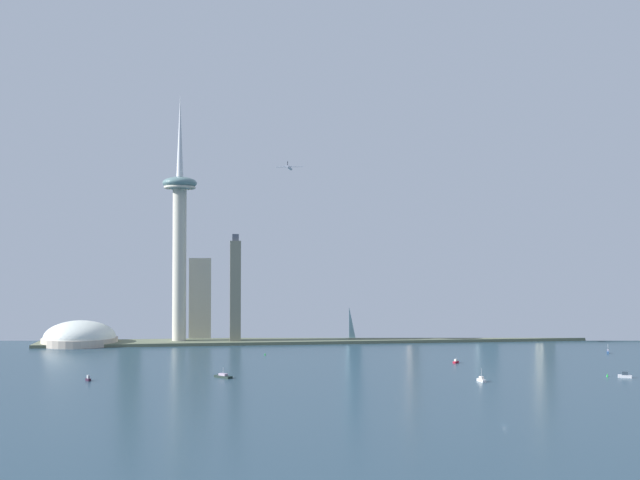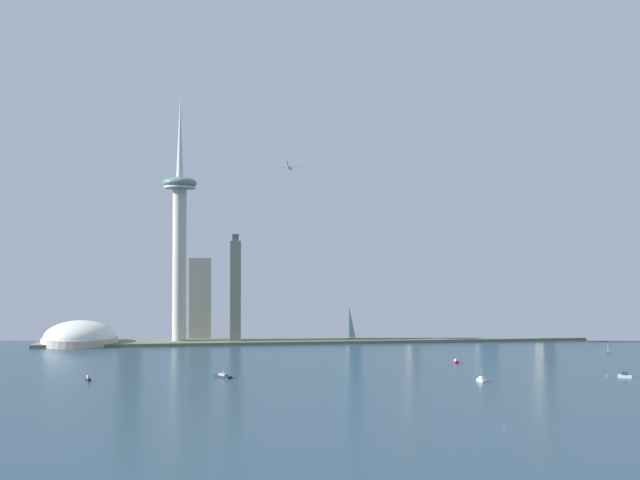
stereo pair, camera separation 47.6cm
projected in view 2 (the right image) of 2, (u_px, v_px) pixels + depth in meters
ground_plane at (504, 425)px, 484.22m from camera, size 6000.00×6000.00×0.00m
waterfront_pier at (357, 340)px, 990.74m from camera, size 783.65×59.15×3.65m
observation_tower at (180, 226)px, 969.61m from camera, size 42.40×42.40×308.37m
stadium_dome at (80, 338)px, 947.01m from camera, size 89.83×89.83×41.63m
skyscraper_0 at (545, 300)px, 1015.48m from camera, size 16.45×23.05×114.71m
skyscraper_1 at (413, 282)px, 1109.38m from camera, size 12.28×18.58×146.67m
skyscraper_2 at (235, 291)px, 965.03m from camera, size 13.28×13.37×135.00m
skyscraper_3 at (130, 275)px, 1058.21m from camera, size 27.91×15.13×166.12m
skyscraper_4 at (487, 304)px, 1126.29m from camera, size 23.26×27.02×80.27m
skyscraper_5 at (200, 298)px, 1008.77m from camera, size 27.92×27.53×112.86m
skyscraper_6 at (354, 290)px, 1012.60m from camera, size 16.14×22.19×127.72m
boat_0 at (625, 376)px, 680.60m from camera, size 11.96×8.73×5.33m
boat_1 at (88, 379)px, 662.78m from camera, size 5.48×6.88×4.94m
boat_2 at (223, 376)px, 680.32m from camera, size 16.16×16.70×8.90m
boat_3 at (456, 362)px, 779.79m from camera, size 7.87×8.20×3.90m
boat_4 at (481, 380)px, 659.02m from camera, size 4.61×11.40×11.15m
boat_5 at (608, 352)px, 861.70m from camera, size 5.26×7.05×10.05m
channel_buoy_0 at (607, 375)px, 686.60m from camera, size 1.71×1.71×2.94m
channel_buoy_1 at (265, 354)px, 843.55m from camera, size 1.55×1.55×2.67m
airplane at (289, 168)px, 960.38m from camera, size 33.10×30.54×7.95m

